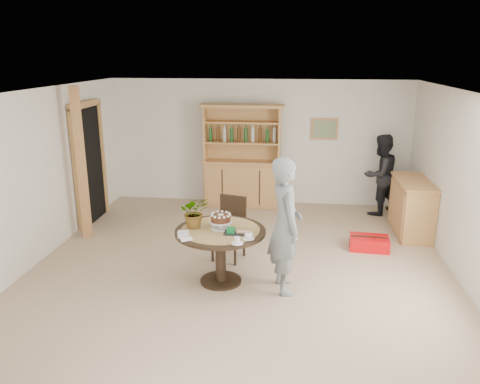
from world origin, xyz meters
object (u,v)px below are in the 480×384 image
dining_chair (230,224)px  adult_person (380,175)px  hutch (242,172)px  sideboard (412,207)px  dining_table (220,240)px  red_suitcase (369,243)px  teen_boy (285,226)px

dining_chair → adult_person: bearing=57.4°
hutch → sideboard: (3.04, -1.24, -0.22)m
adult_person → dining_table: bearing=13.5°
dining_chair → red_suitcase: size_ratio=1.50×
hutch → red_suitcase: bearing=-42.0°
adult_person → dining_chair: bearing=5.1°
dining_table → adult_person: (2.57, 3.14, 0.17)m
hutch → dining_chair: bearing=-87.6°
teen_boy → red_suitcase: (1.31, 1.46, -0.79)m
hutch → dining_chair: 2.56m
adult_person → hutch: bearing=-42.4°
adult_person → sideboard: bearing=73.9°
dining_chair → teen_boy: 1.29m
adult_person → red_suitcase: (-0.41, -1.78, -0.67)m
hutch → dining_chair: size_ratio=2.16×
sideboard → dining_chair: size_ratio=1.33×
hutch → dining_table: hutch is taller
dining_chair → sideboard: bearing=39.3°
dining_table → dining_chair: 0.83m
teen_boy → adult_person: 3.67m
sideboard → red_suitcase: size_ratio=2.00×
sideboard → adult_person: bearing=111.1°
dining_chair → red_suitcase: (2.14, 0.54, -0.43)m
teen_boy → sideboard: bearing=-58.6°
hutch → teen_boy: hutch is taller
hutch → dining_chair: hutch is taller
hutch → dining_table: bearing=-88.5°
dining_chair → red_suitcase: bearing=29.3°
dining_table → teen_boy: bearing=-6.7°
red_suitcase → hutch: bearing=142.8°
hutch → adult_person: 2.67m
dining_table → adult_person: size_ratio=0.78×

